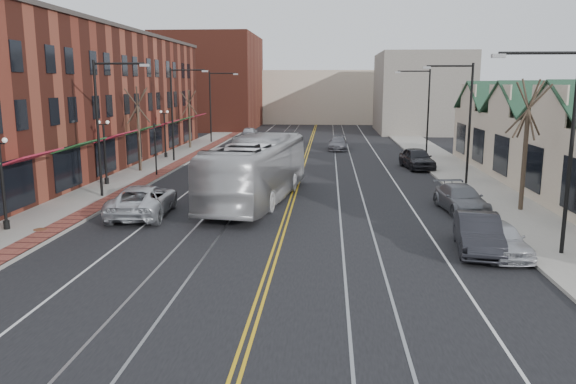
# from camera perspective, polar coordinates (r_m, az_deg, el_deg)

# --- Properties ---
(ground) EXTENTS (160.00, 160.00, 0.00)m
(ground) POSITION_cam_1_polar(r_m,az_deg,el_deg) (17.83, -3.07, -11.54)
(ground) COLOR black
(ground) RESTS_ON ground
(sidewalk_left) EXTENTS (4.00, 120.00, 0.15)m
(sidewalk_left) POSITION_cam_1_polar(r_m,az_deg,el_deg) (39.57, -16.84, 0.68)
(sidewalk_left) COLOR gray
(sidewalk_left) RESTS_ON ground
(sidewalk_right) EXTENTS (4.00, 120.00, 0.15)m
(sidewalk_right) POSITION_cam_1_polar(r_m,az_deg,el_deg) (38.26, 19.03, 0.21)
(sidewalk_right) COLOR gray
(sidewalk_right) RESTS_ON ground
(building_left) EXTENTS (10.00, 50.00, 11.00)m
(building_left) POSITION_cam_1_polar(r_m,az_deg,el_deg) (48.23, -22.09, 8.61)
(building_left) COLOR maroon
(building_left) RESTS_ON ground
(backdrop_left) EXTENTS (14.00, 18.00, 14.00)m
(backdrop_left) POSITION_cam_1_polar(r_m,az_deg,el_deg) (88.22, -7.85, 10.99)
(backdrop_left) COLOR maroon
(backdrop_left) RESTS_ON ground
(backdrop_mid) EXTENTS (22.00, 14.00, 9.00)m
(backdrop_mid) POSITION_cam_1_polar(r_m,az_deg,el_deg) (101.39, 2.99, 9.65)
(backdrop_mid) COLOR beige
(backdrop_mid) RESTS_ON ground
(backdrop_right) EXTENTS (12.00, 16.00, 11.00)m
(backdrop_right) POSITION_cam_1_polar(r_m,az_deg,el_deg) (82.36, 13.34, 9.76)
(backdrop_right) COLOR slate
(backdrop_right) RESTS_ON ground
(streetlight_l_1) EXTENTS (3.33, 0.25, 8.00)m
(streetlight_l_1) POSITION_cam_1_polar(r_m,az_deg,el_deg) (34.96, -18.15, 7.49)
(streetlight_l_1) COLOR black
(streetlight_l_1) RESTS_ON sidewalk_left
(streetlight_l_2) EXTENTS (3.33, 0.25, 8.00)m
(streetlight_l_2) POSITION_cam_1_polar(r_m,az_deg,el_deg) (50.13, -11.22, 8.71)
(streetlight_l_2) COLOR black
(streetlight_l_2) RESTS_ON sidewalk_left
(streetlight_l_3) EXTENTS (3.33, 0.25, 8.00)m
(streetlight_l_3) POSITION_cam_1_polar(r_m,az_deg,el_deg) (65.70, -7.52, 9.31)
(streetlight_l_3) COLOR black
(streetlight_l_3) RESTS_ON sidewalk_left
(streetlight_r_0) EXTENTS (3.33, 0.25, 8.00)m
(streetlight_r_0) POSITION_cam_1_polar(r_m,az_deg,el_deg) (24.12, 25.97, 5.60)
(streetlight_r_0) COLOR black
(streetlight_r_0) RESTS_ON sidewalk_right
(streetlight_r_1) EXTENTS (3.33, 0.25, 8.00)m
(streetlight_r_1) POSITION_cam_1_polar(r_m,az_deg,el_deg) (39.40, 17.40, 7.86)
(streetlight_r_1) COLOR black
(streetlight_r_1) RESTS_ON sidewalk_right
(streetlight_r_2) EXTENTS (3.33, 0.25, 8.00)m
(streetlight_r_2) POSITION_cam_1_polar(r_m,az_deg,el_deg) (55.10, 13.63, 8.80)
(streetlight_r_2) COLOR black
(streetlight_r_2) RESTS_ON sidewalk_right
(lamppost_l_1) EXTENTS (0.84, 0.28, 4.27)m
(lamppost_l_1) POSITION_cam_1_polar(r_m,az_deg,el_deg) (28.92, -26.99, 0.57)
(lamppost_l_1) COLOR black
(lamppost_l_1) RESTS_ON sidewalk_left
(lamppost_l_2) EXTENTS (0.84, 0.28, 4.27)m
(lamppost_l_2) POSITION_cam_1_polar(r_m,az_deg,el_deg) (39.55, -18.09, 3.72)
(lamppost_l_2) COLOR black
(lamppost_l_2) RESTS_ON sidewalk_left
(lamppost_l_3) EXTENTS (0.84, 0.28, 4.27)m
(lamppost_l_3) POSITION_cam_1_polar(r_m,az_deg,el_deg) (52.71, -12.38, 5.69)
(lamppost_l_3) COLOR black
(lamppost_l_3) RESTS_ON sidewalk_left
(tree_left_near) EXTENTS (1.78, 1.37, 6.48)m
(tree_left_near) POSITION_cam_1_polar(r_m,az_deg,el_deg) (44.92, -14.96, 6.38)
(tree_left_near) COLOR #382B21
(tree_left_near) RESTS_ON sidewalk_left
(tree_left_far) EXTENTS (1.66, 1.28, 6.02)m
(tree_left_far) POSITION_cam_1_polar(r_m,az_deg,el_deg) (60.25, -9.99, 7.43)
(tree_left_far) COLOR #382B21
(tree_left_far) RESTS_ON sidewalk_left
(tree_right_mid) EXTENTS (1.90, 1.46, 6.93)m
(tree_right_mid) POSITION_cam_1_polar(r_m,az_deg,el_deg) (32.21, 22.99, 4.63)
(tree_right_mid) COLOR #382B21
(tree_right_mid) RESTS_ON sidewalk_right
(manhole_far) EXTENTS (0.60, 0.60, 0.02)m
(manhole_far) POSITION_cam_1_polar(r_m,az_deg,el_deg) (28.54, -23.88, -3.50)
(manhole_far) COLOR #592D19
(manhole_far) RESTS_ON sidewalk_left
(traffic_signal) EXTENTS (0.18, 0.15, 3.80)m
(traffic_signal) POSITION_cam_1_polar(r_m,az_deg,el_deg) (42.53, -13.33, 4.64)
(traffic_signal) COLOR black
(traffic_signal) RESTS_ON sidewalk_left
(transit_bus) EXTENTS (4.95, 13.76, 3.75)m
(transit_bus) POSITION_cam_1_polar(r_m,az_deg,el_deg) (32.64, -3.16, 2.24)
(transit_bus) COLOR #B7B7B9
(transit_bus) RESTS_ON ground
(parked_suv) EXTENTS (3.11, 6.08, 1.64)m
(parked_suv) POSITION_cam_1_polar(r_m,az_deg,el_deg) (30.22, -14.52, -0.84)
(parked_suv) COLOR silver
(parked_suv) RESTS_ON ground
(parked_car_a) EXTENTS (2.00, 4.22, 1.39)m
(parked_car_a) POSITION_cam_1_polar(r_m,az_deg,el_deg) (24.16, 20.66, -4.44)
(parked_car_a) COLOR #B8BAC0
(parked_car_a) RESTS_ON ground
(parked_car_b) EXTENTS (2.25, 4.89, 1.55)m
(parked_car_b) POSITION_cam_1_polar(r_m,az_deg,el_deg) (24.34, 18.76, -4.01)
(parked_car_b) COLOR black
(parked_car_b) RESTS_ON ground
(parked_car_c) EXTENTS (2.53, 5.09, 1.42)m
(parked_car_c) POSITION_cam_1_polar(r_m,az_deg,el_deg) (31.65, 17.17, -0.66)
(parked_car_c) COLOR slate
(parked_car_c) RESTS_ON ground
(parked_car_d) EXTENTS (2.68, 5.26, 1.71)m
(parked_car_d) POSITION_cam_1_polar(r_m,az_deg,el_deg) (46.69, 12.97, 3.35)
(parked_car_d) COLOR black
(parked_car_d) RESTS_ON ground
(distant_car_left) EXTENTS (2.09, 4.76, 1.52)m
(distant_car_left) POSITION_cam_1_polar(r_m,az_deg,el_deg) (60.20, -2.20, 5.19)
(distant_car_left) COLOR black
(distant_car_left) RESTS_ON ground
(distant_car_right) EXTENTS (2.11, 4.80, 1.37)m
(distant_car_right) POSITION_cam_1_polar(r_m,az_deg,el_deg) (58.78, 5.10, 4.94)
(distant_car_right) COLOR slate
(distant_car_right) RESTS_ON ground
(distant_car_far) EXTENTS (1.82, 4.40, 1.49)m
(distant_car_far) POSITION_cam_1_polar(r_m,az_deg,el_deg) (70.94, -3.91, 6.03)
(distant_car_far) COLOR #A7A8AE
(distant_car_far) RESTS_ON ground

